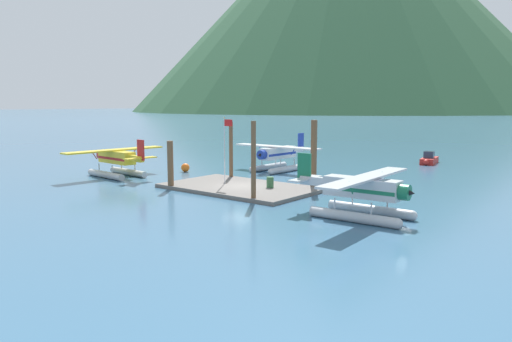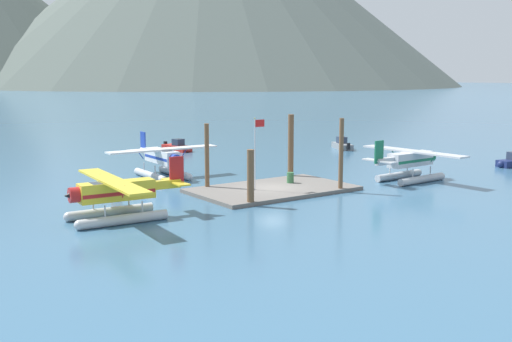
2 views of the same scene
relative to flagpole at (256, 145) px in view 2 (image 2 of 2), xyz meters
name	(u,v)px [view 2 (image 2 of 2)]	position (x,y,z in m)	size (l,w,h in m)	color
ground_plane	(273,191)	(1.60, -0.01, -3.85)	(1200.00, 1200.00, 0.00)	#38607F
dock_platform	(273,189)	(1.60, -0.01, -3.70)	(12.67, 7.61, 0.30)	#66605B
piling_near_left	(251,178)	(-3.01, -3.55, -1.82)	(0.50, 0.50, 4.05)	brown
piling_near_right	(341,155)	(5.81, -3.38, -0.91)	(0.36, 0.36, 5.88)	brown
piling_far_left	(207,157)	(-2.44, 3.41, -1.14)	(0.36, 0.36, 5.40)	brown
piling_far_right	(291,147)	(6.43, 3.75, -0.96)	(0.51, 0.51, 5.78)	brown
flagpole	(256,145)	(0.00, 0.00, 0.00)	(0.95, 0.10, 5.66)	silver
fuel_drum	(290,178)	(4.10, 0.86, -3.11)	(0.62, 0.62, 0.88)	#33663D
mooring_buoy	(117,193)	(-9.78, 4.40, -3.40)	(0.89, 0.89, 0.89)	orange
seaplane_silver_stbd_aft	(411,163)	(14.33, -3.16, -2.27)	(7.98, 10.45, 3.84)	#B7BABF
seaplane_white_bow_left	(162,160)	(-2.61, 11.06, -2.27)	(10.43, 7.98, 3.84)	#B7BABF
seaplane_yellow_port_aft	(116,196)	(-12.46, -2.17, -2.27)	(7.97, 10.47, 3.84)	#B7BABF
boat_grey_open_east	(342,145)	(25.66, 17.53, -3.36)	(3.11, 4.55, 1.50)	gray
boat_red_open_north	(177,147)	(7.68, 27.54, -3.36)	(2.21, 4.85, 1.50)	#B2231E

